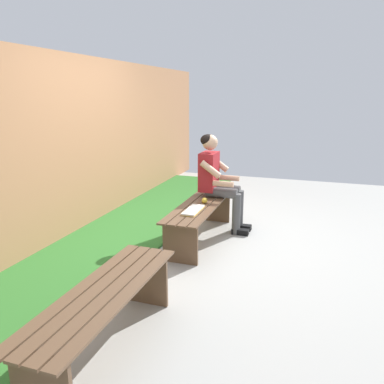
% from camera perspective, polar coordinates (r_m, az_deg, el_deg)
% --- Properties ---
extents(ground_plane, '(10.00, 7.00, 0.04)m').
position_cam_1_polar(ground_plane, '(3.61, 11.56, -15.43)').
color(ground_plane, '#9E9E99').
extents(grass_strip, '(9.00, 2.38, 0.03)m').
position_cam_1_polar(grass_strip, '(4.59, -22.38, -9.02)').
color(grass_strip, '#2D6B28').
rests_on(grass_strip, ground).
extents(brick_wall, '(9.50, 0.24, 2.26)m').
position_cam_1_polar(brick_wall, '(4.87, -20.58, 6.14)').
color(brick_wall, '#B27A51').
rests_on(brick_wall, ground).
extents(bench_near, '(1.71, 0.44, 0.47)m').
position_cam_1_polar(bench_near, '(4.66, 1.34, -3.07)').
color(bench_near, brown).
rests_on(bench_near, ground).
extents(bench_far, '(1.55, 0.44, 0.47)m').
position_cam_1_polar(bench_far, '(2.79, -13.13, -16.44)').
color(bench_far, brown).
rests_on(bench_far, ground).
extents(person_seated, '(0.50, 0.69, 1.27)m').
position_cam_1_polar(person_seated, '(4.93, 3.94, 2.08)').
color(person_seated, maroon).
rests_on(person_seated, ground).
extents(apple, '(0.07, 0.07, 0.07)m').
position_cam_1_polar(apple, '(4.62, 1.91, -1.30)').
color(apple, gold).
rests_on(apple, bench_near).
extents(book_open, '(0.41, 0.16, 0.02)m').
position_cam_1_polar(book_open, '(4.32, 0.19, -2.79)').
color(book_open, white).
rests_on(book_open, bench_near).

